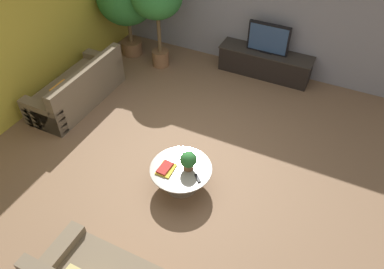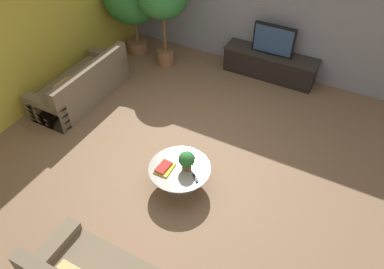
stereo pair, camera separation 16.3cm
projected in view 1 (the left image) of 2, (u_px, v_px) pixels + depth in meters
name	position (u px, v px, depth m)	size (l,w,h in m)	color
ground_plane	(186.00, 158.00, 6.21)	(24.00, 24.00, 0.00)	brown
side_wall_left	(20.00, 28.00, 6.37)	(0.12, 7.40, 3.00)	gold
media_console	(265.00, 63.00, 7.83)	(1.93, 0.50, 0.54)	black
television	(268.00, 39.00, 7.45)	(0.84, 0.13, 0.61)	black
coffee_table	(181.00, 174.00, 5.59)	(0.92, 0.92, 0.39)	#756656
couch_by_wall	(78.00, 89.00, 7.14)	(0.84, 2.00, 0.84)	brown
potted_palm_tall	(126.00, 0.00, 7.83)	(1.23, 1.23, 1.84)	brown
potted_palm_corner	(157.00, 1.00, 7.32)	(1.02, 1.02, 1.95)	brown
potted_plant_tabletop	(188.00, 160.00, 5.39)	(0.25, 0.25, 0.32)	brown
book_stack	(166.00, 169.00, 5.48)	(0.23, 0.31, 0.05)	gold
remote_black	(198.00, 178.00, 5.36)	(0.04, 0.16, 0.02)	black
remote_silver	(186.00, 158.00, 5.66)	(0.04, 0.16, 0.02)	gray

